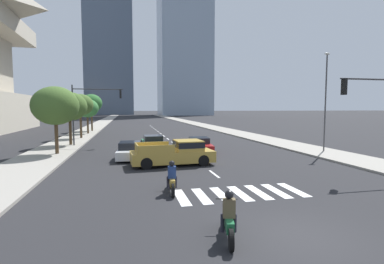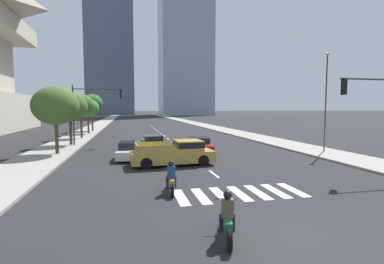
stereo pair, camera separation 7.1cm
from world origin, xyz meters
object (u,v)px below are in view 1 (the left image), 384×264
sedan_white_1 (130,151)px  sedan_green_2 (153,142)px  street_tree_second (70,107)px  traffic_signal_far (92,104)px  street_tree_fourth (87,108)px  street_tree_fifth (91,103)px  street_lamp_east (326,95)px  motorcycle_lead (229,219)px  motorcycle_trailing (172,180)px  street_tree_third (80,105)px  sedan_red_0 (199,146)px  street_tree_nearest (55,106)px  traffic_signal_near (376,105)px  pickup_truck (177,153)px

sedan_white_1 → sedan_green_2: 5.71m
street_tree_second → traffic_signal_far: bearing=-14.7°
street_tree_fourth → street_tree_fifth: size_ratio=0.85×
sedan_white_1 → street_lamp_east: (16.48, -0.73, 4.37)m
traffic_signal_far → street_tree_fifth: (-2.22, 19.20, 0.35)m
motorcycle_lead → street_lamp_east: bearing=-30.2°
motorcycle_trailing → street_lamp_east: street_lamp_east is taller
traffic_signal_far → street_tree_third: traffic_signal_far is taller
sedan_red_0 → street_lamp_east: size_ratio=0.55×
street_tree_nearest → street_tree_second: street_tree_nearest is taller
traffic_signal_near → street_tree_fourth: bearing=-57.4°
sedan_red_0 → motorcycle_lead: bearing=-5.3°
street_tree_nearest → street_tree_fourth: size_ratio=1.08×
traffic_signal_near → traffic_signal_far: size_ratio=0.96×
pickup_truck → sedan_green_2: 8.65m
sedan_white_1 → motorcycle_trailing: bearing=-165.0°
traffic_signal_far → sedan_green_2: bearing=-26.4°
sedan_red_0 → traffic_signal_near: traffic_signal_near is taller
sedan_red_0 → traffic_signal_far: traffic_signal_far is taller
street_tree_fifth → motorcycle_trailing: bearing=-78.4°
street_tree_third → street_tree_fourth: size_ratio=1.08×
street_tree_fourth → street_tree_third: bearing=-90.0°
motorcycle_lead → sedan_white_1: bearing=24.6°
street_tree_fourth → street_tree_fifth: (0.00, 5.11, 0.81)m
sedan_red_0 → sedan_white_1: bearing=-67.8°
sedan_green_2 → pickup_truck: bearing=-175.9°
sedan_white_1 → street_tree_nearest: (-5.85, 2.77, 3.45)m
sedan_red_0 → motorcycle_trailing: bearing=-14.3°
sedan_green_2 → sedan_white_1: bearing=155.7°
traffic_signal_far → street_tree_second: (-2.22, 0.58, -0.29)m
sedan_red_0 → traffic_signal_far: (-9.56, 6.40, 3.70)m
motorcycle_trailing → street_tree_fifth: size_ratio=0.36×
traffic_signal_near → sedan_green_2: bearing=-49.8°
pickup_truck → street_tree_fifth: (-8.91, 30.69, 3.84)m
traffic_signal_near → street_tree_second: traffic_signal_near is taller
pickup_truck → street_tree_nearest: size_ratio=1.04×
street_lamp_east → street_tree_nearest: street_lamp_east is taller
traffic_signal_near → street_lamp_east: (2.62, 7.83, 0.89)m
street_tree_third → street_tree_fourth: 6.56m
street_tree_nearest → street_tree_third: size_ratio=1.00×
sedan_green_2 → street_tree_third: bearing=35.9°
street_tree_second → street_tree_fourth: street_tree_second is taller
street_tree_nearest → pickup_truck: bearing=-34.4°
pickup_truck → street_tree_fourth: (-8.91, 25.58, 3.03)m
street_tree_third → traffic_signal_far: bearing=-73.6°
street_tree_fifth → sedan_white_1: bearing=-77.9°
sedan_red_0 → sedan_green_2: bearing=-127.5°
motorcycle_trailing → sedan_green_2: (0.42, 14.96, -0.00)m
sedan_green_2 → traffic_signal_far: bearing=61.9°
sedan_white_1 → street_tree_fifth: street_tree_fifth is taller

